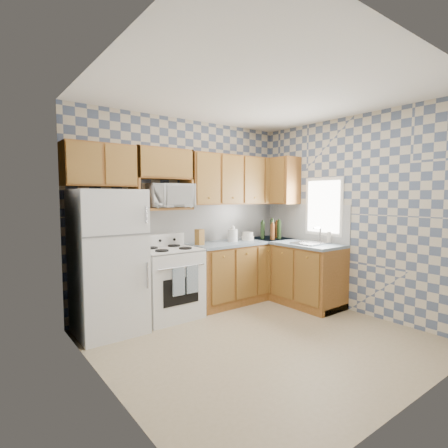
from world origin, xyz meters
The scene contains 31 objects.
floor centered at (0.00, 0.00, 0.00)m, with size 3.40×3.40×0.00m, color #917E5B.
back_wall centered at (0.00, 1.60, 1.35)m, with size 3.40×0.02×2.70m, color slate.
right_wall centered at (1.70, 0.00, 1.35)m, with size 0.02×3.20×2.70m, color slate.
backsplash_back centered at (0.40, 1.59, 1.20)m, with size 2.60×0.01×0.56m, color white.
backsplash_right centered at (1.69, 0.80, 1.20)m, with size 0.01×1.60×0.56m, color white.
refrigerator centered at (-1.27, 1.25, 0.84)m, with size 0.75×0.70×1.68m, color silver.
stove_body centered at (-0.47, 1.28, 0.45)m, with size 0.76×0.65×0.90m, color silver.
cooktop centered at (-0.47, 1.28, 0.91)m, with size 0.76×0.65×0.03m, color silver.
backguard centered at (-0.47, 1.55, 1.00)m, with size 0.76×0.08×0.17m, color silver.
dish_towel_left centered at (-0.52, 0.93, 0.55)m, with size 0.17×0.03×0.35m, color navy.
dish_towel_right centered at (-0.32, 0.93, 0.55)m, with size 0.17×0.03×0.35m, color navy.
base_cabinets_back centered at (0.82, 1.30, 0.44)m, with size 1.75×0.60×0.88m, color brown.
base_cabinets_right centered at (1.40, 0.80, 0.44)m, with size 0.60×1.60×0.88m, color brown.
countertop_back centered at (0.82, 1.30, 0.90)m, with size 1.77×0.63×0.04m, color slate.
countertop_right centered at (1.40, 0.80, 0.90)m, with size 0.63×1.60×0.04m, color slate.
upper_cabinets_back centered at (0.82, 1.44, 1.85)m, with size 1.75×0.33×0.74m, color brown.
upper_cabinets_fridge centered at (-1.29, 1.44, 1.97)m, with size 0.82×0.33×0.50m, color brown.
upper_cabinets_right centered at (1.53, 1.25, 1.85)m, with size 0.33×0.70×0.74m, color brown.
microwave_shelf centered at (-0.47, 1.44, 1.44)m, with size 0.80×0.33×0.03m, color brown.
microwave centered at (-0.36, 1.40, 1.61)m, with size 0.58×0.39×0.32m, color silver.
sink centered at (1.40, 0.45, 0.93)m, with size 0.48×0.40×0.03m, color #B7B7BC.
window centered at (1.69, 0.45, 1.45)m, with size 0.02×0.66×0.86m, color silver.
bottle_0 centered at (1.35, 1.19, 1.08)m, with size 0.07×0.07×0.31m, color black.
bottle_1 centered at (1.45, 1.13, 1.07)m, with size 0.07×0.07×0.29m, color black.
bottle_2 centered at (1.50, 1.23, 1.06)m, with size 0.07×0.07×0.27m, color #5C3014.
bottle_3 centered at (1.28, 1.11, 1.04)m, with size 0.07×0.07×0.25m, color #5C3014.
bottle_4 centered at (1.20, 1.25, 1.06)m, with size 0.07×0.07×0.28m, color black.
knife_block centered at (0.05, 1.32, 1.03)m, with size 0.10×0.10×0.22m, color brown.
electric_kettle centered at (0.64, 1.31, 1.01)m, with size 0.15×0.15×0.19m, color silver.
food_containers centered at (0.94, 1.30, 0.98)m, with size 0.19×0.19×0.13m, color beige, non-canonical shape.
soap_bottle centered at (1.62, 0.30, 1.01)m, with size 0.06×0.06×0.17m, color beige.
Camera 1 is at (-2.64, -2.78, 1.60)m, focal length 28.00 mm.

